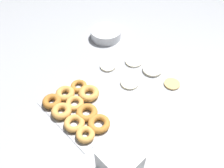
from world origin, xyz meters
TOP-DOWN VIEW (x-y plane):
  - ground_plane at (0.00, 0.00)m, footprint 3.00×3.00m
  - pancake_0 at (0.06, 0.18)m, footprint 0.11×0.11m
  - pancake_1 at (-0.14, 0.02)m, footprint 0.09×0.09m
  - pancake_2 at (0.21, 0.18)m, footprint 0.09×0.09m
  - pancake_3 at (-0.07, 0.16)m, footprint 0.10×0.10m
  - pancake_4 at (0.04, 0.01)m, footprint 0.10×0.10m
  - donut_tray at (-0.01, -0.31)m, footprint 0.39×0.28m
  - batter_bowl at (-0.37, 0.21)m, footprint 0.20×0.20m
  - container_stack at (0.35, -0.37)m, footprint 0.15×0.13m

SIDE VIEW (x-z plane):
  - ground_plane at x=0.00m, z-range 0.00..0.00m
  - pancake_2 at x=0.21m, z-range 0.00..0.01m
  - pancake_4 at x=0.04m, z-range 0.00..0.01m
  - pancake_3 at x=-0.07m, z-range 0.00..0.01m
  - pancake_1 at x=-0.14m, z-range 0.00..0.01m
  - pancake_0 at x=0.06m, z-range 0.00..0.02m
  - donut_tray at x=-0.01m, z-range 0.00..0.04m
  - batter_bowl at x=-0.37m, z-range 0.00..0.06m
  - container_stack at x=0.35m, z-range 0.00..0.13m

